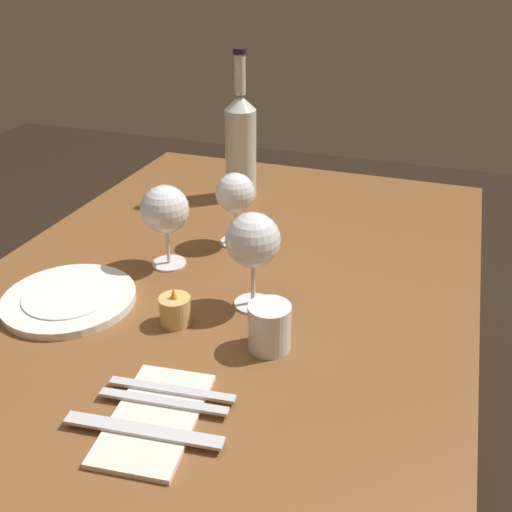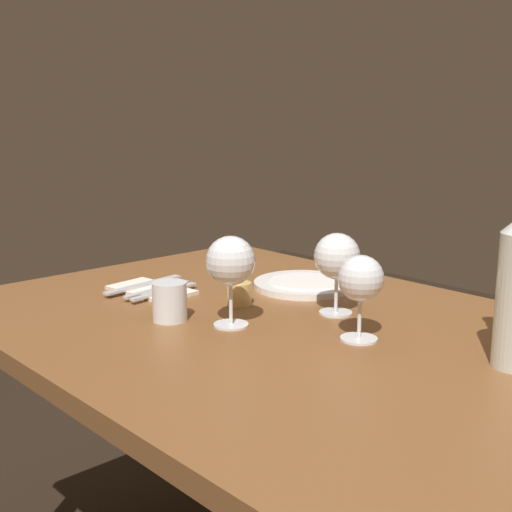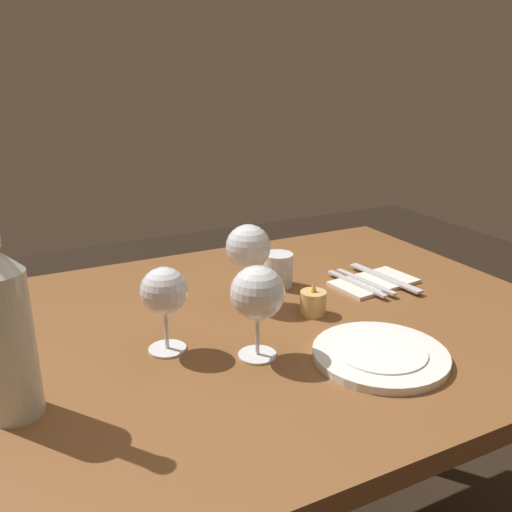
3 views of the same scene
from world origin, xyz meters
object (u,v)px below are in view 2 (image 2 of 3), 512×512
object	(u,v)px
dinner_plate	(304,284)
fork_inner	(158,289)
water_tumbler	(170,303)
fork_outer	(164,291)
wine_glass_left	(361,280)
wine_glass_centre	(231,262)
table_knife	(144,285)
votive_candle	(239,294)
folded_napkin	(151,290)
wine_glass_right	(337,258)

from	to	relation	value
dinner_plate	fork_inner	xyz separation A→B (m)	(0.18, 0.28, 0.00)
water_tumbler	fork_outer	bearing A→B (deg)	-31.59
fork_outer	wine_glass_left	bearing A→B (deg)	-169.61
wine_glass_centre	dinner_plate	distance (m)	0.34
fork_outer	table_knife	xyz separation A→B (m)	(0.08, 0.00, 0.00)
dinner_plate	fork_inner	bearing A→B (deg)	56.87
water_tumbler	votive_candle	distance (m)	0.17
table_knife	dinner_plate	bearing A→B (deg)	-130.42
folded_napkin	wine_glass_left	bearing A→B (deg)	-170.59
folded_napkin	table_knife	size ratio (longest dim) A/B	0.96
wine_glass_centre	votive_candle	xyz separation A→B (m)	(0.09, -0.10, -0.10)
wine_glass_left	votive_candle	size ratio (longest dim) A/B	2.27
wine_glass_right	fork_inner	bearing A→B (deg)	25.84
folded_napkin	table_knife	xyz separation A→B (m)	(0.03, 0.00, 0.01)
fork_inner	water_tumbler	bearing A→B (deg)	152.23
wine_glass_centre	votive_candle	world-z (taller)	wine_glass_centre
water_tumbler	votive_candle	world-z (taller)	water_tumbler
water_tumbler	fork_inner	size ratio (longest dim) A/B	0.42
wine_glass_left	votive_candle	distance (m)	0.32
votive_candle	fork_outer	size ratio (longest dim) A/B	0.37
wine_glass_centre	table_knife	distance (m)	0.35
wine_glass_left	wine_glass_right	bearing A→B (deg)	-34.37
dinner_plate	table_knife	distance (m)	0.36
fork_inner	table_knife	xyz separation A→B (m)	(0.05, 0.00, 0.00)
wine_glass_right	fork_inner	distance (m)	0.41
wine_glass_right	folded_napkin	world-z (taller)	wine_glass_right
votive_candle	fork_outer	bearing A→B (deg)	24.60
wine_glass_centre	fork_outer	world-z (taller)	wine_glass_centre
folded_napkin	fork_outer	size ratio (longest dim) A/B	1.12
wine_glass_left	fork_inner	world-z (taller)	wine_glass_left
fork_outer	table_knife	size ratio (longest dim) A/B	0.86
fork_inner	wine_glass_right	bearing A→B (deg)	-154.16
wine_glass_right	water_tumbler	bearing A→B (deg)	54.93
wine_glass_left	wine_glass_right	distance (m)	0.16
fork_outer	water_tumbler	bearing A→B (deg)	148.41
wine_glass_right	table_knife	size ratio (longest dim) A/B	0.77
wine_glass_left	fork_outer	distance (m)	0.48
wine_glass_left	fork_inner	xyz separation A→B (m)	(0.49, 0.09, -0.10)
fork_outer	table_knife	world-z (taller)	same
wine_glass_centre	votive_candle	bearing A→B (deg)	-47.39
wine_glass_left	votive_candle	world-z (taller)	wine_glass_left
dinner_plate	votive_candle	bearing A→B (deg)	91.65
water_tumbler	fork_outer	size ratio (longest dim) A/B	0.42
dinner_plate	water_tumbler	bearing A→B (deg)	89.06
wine_glass_right	folded_napkin	bearing A→B (deg)	24.37
wine_glass_centre	fork_inner	size ratio (longest dim) A/B	0.95
votive_candle	fork_inner	world-z (taller)	votive_candle
wine_glass_centre	fork_inner	distance (m)	0.30
wine_glass_centre	fork_outer	xyz separation A→B (m)	(0.25, -0.03, -0.11)
fork_outer	dinner_plate	bearing A→B (deg)	-119.34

